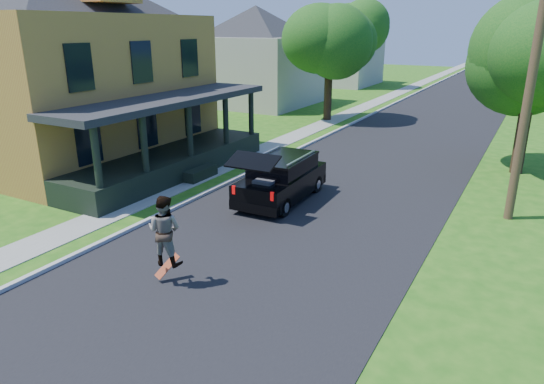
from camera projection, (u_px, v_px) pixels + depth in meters
The scene contains 16 objects.
ground at pixel (229, 275), 11.79m from camera, with size 140.00×140.00×0.00m, color #205B12.
street at pixel (420, 130), 28.32m from camera, with size 8.00×120.00×0.02m, color black.
curb at pixel (354, 123), 30.19m from camera, with size 0.15×120.00×0.12m, color #A7A8A2.
sidewalk at pixel (331, 121), 30.90m from camera, with size 1.30×120.00×0.03m, color gray.
front_walk at pixel (124, 165), 21.11m from camera, with size 6.50×1.20×0.03m, color gray.
main_house at pixel (57, 46), 21.03m from camera, with size 15.56×15.56×10.10m.
neighbor_house_mid at pixel (256, 48), 36.48m from camera, with size 12.78×12.78×8.30m.
neighbor_house_far at pixel (336, 42), 49.71m from camera, with size 12.78×12.78×8.30m.
black_suv at pixel (281, 179), 16.60m from camera, with size 1.81×4.45×2.05m.
skateboarder at pixel (164, 230), 10.94m from camera, with size 0.91×0.78×1.65m.
skateboard at pixel (167, 267), 11.42m from camera, with size 0.43×0.51×0.55m.
tree_left_mid at pixel (330, 37), 29.71m from camera, with size 5.92×5.99×7.93m.
tree_left_far at pixel (357, 25), 47.09m from camera, with size 6.30×5.96×8.78m.
tree_right_near at pixel (534, 59), 18.62m from camera, with size 5.28×5.49×6.85m.
tree_right_far at pixel (544, 26), 48.90m from camera, with size 7.51×7.25×8.87m.
utility_pole_near at pixel (538, 38), 13.51m from camera, with size 1.62×0.50×10.55m.
Camera 1 is at (6.02, -8.66, 5.73)m, focal length 32.00 mm.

